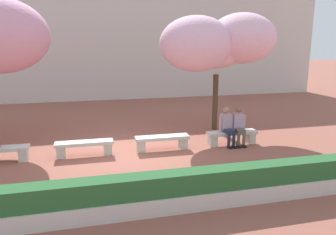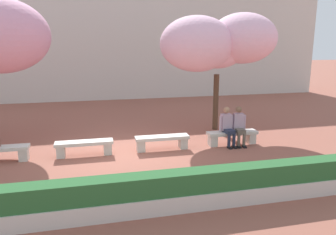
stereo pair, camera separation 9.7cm
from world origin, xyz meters
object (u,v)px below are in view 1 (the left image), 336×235
(cherry_tree_main, at_px, (218,42))
(stone_bench_center, at_px, (162,141))
(stone_bench_near_west, at_px, (84,146))
(person_seated_right, at_px, (239,124))
(person_seated_left, at_px, (227,125))
(stone_bench_near_east, at_px, (232,135))

(cherry_tree_main, bearing_deg, stone_bench_center, -144.30)
(stone_bench_near_west, bearing_deg, person_seated_right, -0.60)
(stone_bench_center, xyz_separation_m, person_seated_left, (2.21, -0.05, 0.40))
(stone_bench_near_east, bearing_deg, stone_bench_center, 180.00)
(stone_bench_near_east, relative_size, person_seated_right, 1.34)
(person_seated_left, bearing_deg, stone_bench_near_west, 179.34)
(person_seated_left, relative_size, cherry_tree_main, 0.29)
(stone_bench_center, height_order, person_seated_left, person_seated_left)
(stone_bench_near_west, height_order, stone_bench_near_east, same)
(stone_bench_near_east, distance_m, cherry_tree_main, 3.58)
(stone_bench_center, bearing_deg, stone_bench_near_east, -0.00)
(stone_bench_near_west, distance_m, stone_bench_near_east, 4.84)
(cherry_tree_main, bearing_deg, stone_bench_near_east, -94.16)
(stone_bench_near_east, xyz_separation_m, cherry_tree_main, (0.13, 1.83, 3.07))
(stone_bench_center, distance_m, cherry_tree_main, 4.39)
(stone_bench_near_east, relative_size, person_seated_left, 1.34)
(stone_bench_near_west, relative_size, person_seated_right, 1.34)
(stone_bench_near_west, xyz_separation_m, person_seated_left, (4.63, -0.05, 0.40))
(stone_bench_center, bearing_deg, stone_bench_near_west, -180.00)
(stone_bench_near_west, distance_m, person_seated_left, 4.64)
(stone_bench_near_west, distance_m, cherry_tree_main, 6.12)
(stone_bench_center, xyz_separation_m, stone_bench_near_east, (2.42, -0.00, 0.00))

